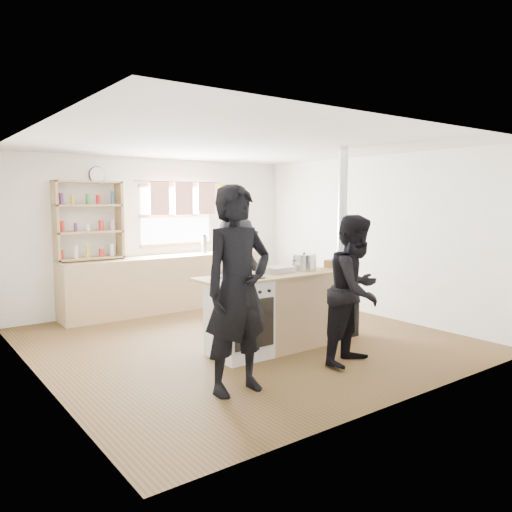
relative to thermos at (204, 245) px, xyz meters
name	(u,v)px	position (x,y,z in m)	size (l,w,h in m)	color
ground	(244,340)	(-0.74, -2.22, -1.06)	(5.00, 5.00, 0.01)	brown
back_counter	(166,283)	(-0.74, 0.00, -0.60)	(3.40, 0.55, 0.90)	tan
shelving_unit	(89,220)	(-1.94, 0.12, 0.46)	(1.00, 0.28, 1.20)	tan
thermos	(204,245)	(0.00, 0.00, 0.00)	(0.10, 0.10, 0.30)	silver
cooking_island	(279,311)	(-0.59, -2.77, -0.58)	(1.97, 0.64, 0.93)	white
skillet_greens	(237,278)	(-1.34, -2.95, -0.09)	(0.37, 0.37, 0.05)	black
roast_tray	(278,269)	(-0.58, -2.73, -0.08)	(0.37, 0.30, 0.07)	silver
stockpot_stove	(239,269)	(-1.11, -2.65, -0.04)	(0.22, 0.22, 0.18)	silver
stockpot_counter	(304,262)	(-0.18, -2.77, -0.02)	(0.31, 0.31, 0.23)	silver
bread_board	(332,265)	(0.19, -2.89, -0.07)	(0.30, 0.23, 0.12)	tan
flue_heater	(341,288)	(0.44, -2.81, -0.40)	(0.35, 0.35, 2.50)	black
person_near_left	(238,290)	(-1.79, -3.64, -0.07)	(0.71, 0.47, 1.96)	black
person_near_right	(356,290)	(-0.28, -3.72, -0.22)	(0.80, 0.63, 1.65)	black
person_far	(237,276)	(-0.65, -1.94, -0.25)	(1.03, 0.59, 1.59)	black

